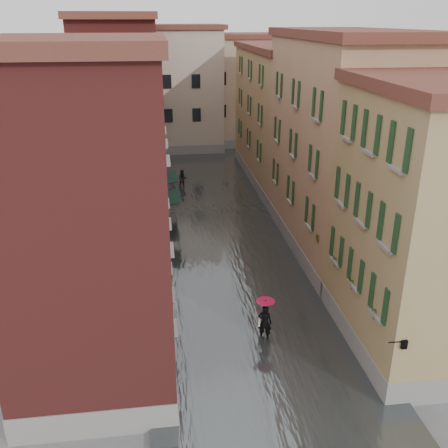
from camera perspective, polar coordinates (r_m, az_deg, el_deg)
ground at (r=24.97m, az=3.50°, el=-11.83°), size 120.00×120.00×0.00m
floodwater at (r=36.27m, az=-0.36°, el=-0.18°), size 10.00×60.00×0.20m
building_left_near at (r=19.92m, az=-15.08°, el=-0.64°), size 6.00×8.00×13.00m
building_left_mid at (r=30.37m, az=-12.72°, el=7.01°), size 6.00×14.00×12.50m
building_left_far at (r=44.87m, az=-11.37°, el=12.97°), size 6.00×16.00×14.00m
building_right_near at (r=22.94m, az=22.27°, el=-0.52°), size 6.00×8.00×11.50m
building_right_mid at (r=32.19m, az=13.14°, el=8.29°), size 6.00×14.00×13.00m
building_right_far at (r=46.37m, az=6.65°, el=11.97°), size 6.00×16.00×11.50m
building_end_cream at (r=58.72m, az=-6.59°, el=14.90°), size 12.00×9.00×13.00m
building_end_pink at (r=61.61m, az=2.07°, el=14.90°), size 10.00×9.00×12.00m
awning_near at (r=34.88m, az=-6.00°, el=2.92°), size 1.09×3.13×2.80m
awning_far at (r=39.35m, az=-6.24°, el=5.19°), size 1.09×3.30×2.80m
wall_lantern at (r=19.92m, az=19.79°, el=-12.73°), size 0.71×0.22×0.35m
window_planters at (r=23.81m, az=13.76°, el=-4.52°), size 0.59×8.19×0.84m
pedestrian_main at (r=23.65m, az=4.70°, el=-10.53°), size 0.89×0.89×2.06m
pedestrian_far at (r=44.57m, az=-4.74°, el=5.14°), size 0.90×0.73×1.72m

